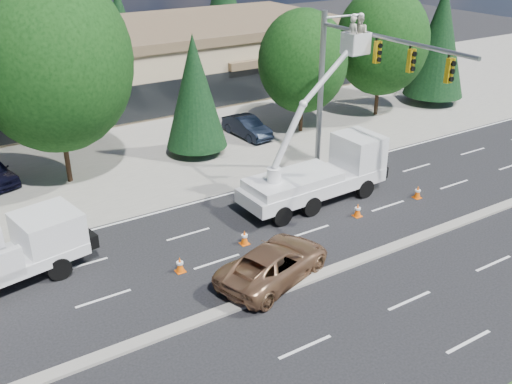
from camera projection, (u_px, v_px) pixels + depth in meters
ground at (256, 300)px, 22.08m from camera, size 140.00×140.00×0.00m
concrete_apron at (95, 144)px, 37.39m from camera, size 140.00×22.00×0.01m
road_median at (256, 298)px, 22.06m from camera, size 120.00×0.55×0.12m
strip_mall at (50, 71)px, 43.80m from camera, size 50.40×15.40×5.50m
tree_front_d at (52, 61)px, 29.22m from camera, size 8.30×8.30×11.51m
tree_front_e at (195, 92)px, 34.23m from camera, size 3.77×3.77×7.42m
tree_front_f at (303, 61)px, 37.68m from camera, size 5.96×5.96×8.27m
tree_front_g at (382, 42)px, 40.77m from camera, size 6.67×6.67×9.26m
tree_front_h at (439, 41)px, 43.86m from camera, size 4.63×4.63×9.13m
tree_back_c at (120, 22)px, 57.28m from camera, size 3.78×3.78×7.45m
signal_mast at (348, 74)px, 29.65m from camera, size 2.76×10.16×9.00m
utility_pickup at (13, 259)px, 22.84m from camera, size 6.86×3.55×2.51m
bucket_truck at (325, 164)px, 29.27m from camera, size 8.17×2.90×9.33m
traffic_cone_b at (180, 265)px, 23.71m from camera, size 0.40×0.40×0.70m
traffic_cone_c at (244, 237)px, 25.75m from camera, size 0.40×0.40×0.70m
traffic_cone_d at (358, 210)px, 28.16m from camera, size 0.40×0.40×0.70m
traffic_cone_e at (418, 192)px, 30.03m from camera, size 0.40×0.40×0.70m
minivan at (274, 263)px, 23.10m from camera, size 5.81×3.99×1.48m
parked_car_east at (247, 127)px, 38.45m from camera, size 1.79×4.26×1.37m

